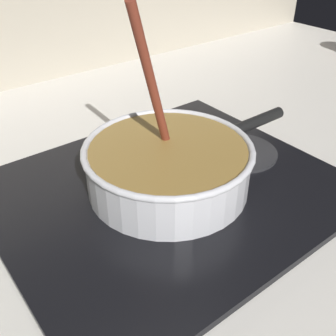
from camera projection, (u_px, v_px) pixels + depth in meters
The scene contains 5 objects.
ground at pixel (211, 269), 0.56m from camera, with size 2.40×1.60×0.04m, color beige.
hob_plate at pixel (168, 189), 0.68m from camera, with size 0.56×0.48×0.01m, color black.
burner_ring at pixel (168, 185), 0.67m from camera, with size 0.20×0.20×0.01m, color #592D0C.
spare_burner at pixel (240, 152), 0.76m from camera, with size 0.14×0.14×0.01m, color #262628.
cooking_pan at pixel (169, 165), 0.65m from camera, with size 0.42×0.28×0.31m.
Camera 1 is at (-0.29, -0.27, 0.41)m, focal length 42.40 mm.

